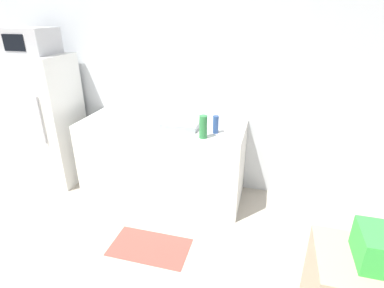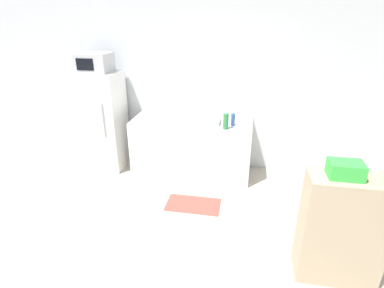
% 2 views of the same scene
% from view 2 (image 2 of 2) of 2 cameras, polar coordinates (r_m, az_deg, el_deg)
% --- Properties ---
extents(wall_back, '(8.00, 0.06, 2.60)m').
position_cam_2_polar(wall_back, '(4.79, 0.12, 10.83)').
color(wall_back, silver).
rests_on(wall_back, ground_plane).
extents(refrigerator, '(0.68, 0.60, 1.55)m').
position_cam_2_polar(refrigerator, '(5.02, -16.79, 4.19)').
color(refrigerator, white).
rests_on(refrigerator, ground_plane).
extents(microwave, '(0.47, 0.40, 0.28)m').
position_cam_2_polar(microwave, '(4.81, -18.08, 14.53)').
color(microwave, '#BCBCC1').
rests_on(microwave, refrigerator).
extents(counter, '(1.80, 0.70, 0.88)m').
position_cam_2_polar(counter, '(4.68, -0.06, -0.56)').
color(counter, silver).
rests_on(counter, ground_plane).
extents(sink_basin, '(0.38, 0.29, 0.06)m').
position_cam_2_polar(sink_basin, '(4.42, 2.93, 4.46)').
color(sink_basin, '#9EA3A8').
rests_on(sink_basin, counter).
extents(bottle_tall, '(0.08, 0.08, 0.22)m').
position_cam_2_polar(bottle_tall, '(4.16, 6.46, 4.30)').
color(bottle_tall, '#2D7F42').
rests_on(bottle_tall, counter).
extents(bottle_short, '(0.06, 0.06, 0.18)m').
position_cam_2_polar(bottle_short, '(4.31, 7.80, 4.60)').
color(bottle_short, '#2D4C8C').
rests_on(bottle_short, counter).
extents(shelf_cabinet, '(0.71, 0.34, 1.08)m').
position_cam_2_polar(shelf_cabinet, '(3.14, 26.53, -14.37)').
color(shelf_cabinet, tan).
rests_on(shelf_cabinet, ground_plane).
extents(basket, '(0.28, 0.19, 0.14)m').
position_cam_2_polar(basket, '(2.81, 27.21, -4.38)').
color(basket, green).
rests_on(basket, shelf_cabinet).
extents(kitchen_rug, '(0.72, 0.41, 0.01)m').
position_cam_2_polar(kitchen_rug, '(4.08, 0.23, -11.43)').
color(kitchen_rug, '#99473D').
rests_on(kitchen_rug, ground_plane).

